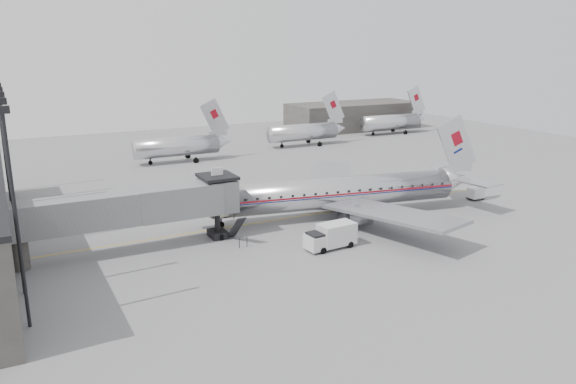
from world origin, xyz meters
The scene contains 13 objects.
ground centered at (0.00, 0.00, 0.00)m, with size 160.00×160.00×0.00m, color slate.
hangar centered at (45.00, 60.00, 3.00)m, with size 30.00×12.00×6.00m, color #373532.
apron_line centered at (3.00, 6.00, 0.01)m, with size 0.15×60.00×0.01m, color gold.
jet_bridge centered at (-16.66, 3.67, 4.18)m, with size 21.00×6.20×7.10m.
floodlight_masts centered at (-27.50, 13.00, 8.36)m, with size 0.90×42.25×15.25m.
distant_aircraft_near centered at (-1.79, 42.00, 2.73)m, with size 16.39×3.20×10.26m.
distant_aircraft_mid centered at (24.21, 46.00, 2.73)m, with size 16.39×3.20×10.26m.
distant_aircraft_far centered at (48.21, 50.00, 2.73)m, with size 16.39×3.20×10.26m.
airliner centered at (5.67, 3.95, 2.79)m, with size 34.87×32.05×11.10m.
service_van centered at (-0.80, -4.45, 1.25)m, with size 5.18×2.30×2.38m.
baggage_cart_navy centered at (6.00, 2.00, 0.89)m, with size 2.45×2.08×1.67m.
baggage_cart_white centered at (24.60, 2.00, 0.79)m, with size 1.93×1.48×1.49m.
ramp_worker centered at (0.62, -4.37, 0.87)m, with size 0.64×0.42×1.75m, color #E5F41C.
Camera 1 is at (-27.86, -47.55, 18.99)m, focal length 35.00 mm.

